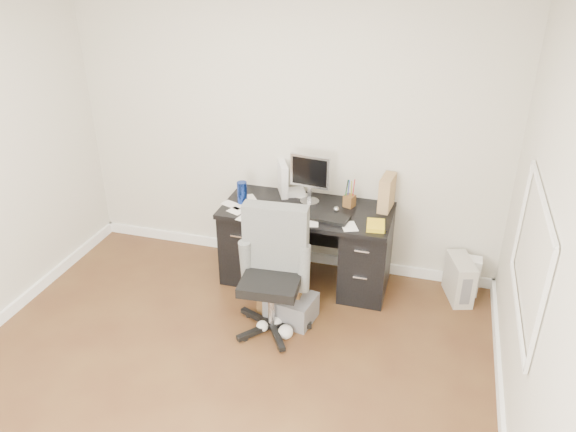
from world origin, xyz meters
name	(u,v)px	position (x,y,z in m)	size (l,w,h in m)	color
ground	(206,398)	(0.00, 0.00, 0.00)	(4.00, 4.00, 0.00)	#462716
room_shell	(194,182)	(0.03, 0.03, 1.66)	(4.02, 4.02, 2.71)	beige
desk	(306,243)	(0.30, 1.65, 0.40)	(1.50, 0.70, 0.75)	black
loose_papers	(284,208)	(0.10, 1.60, 0.75)	(1.10, 0.60, 0.00)	silver
lcd_monitor	(310,179)	(0.29, 1.78, 0.98)	(0.36, 0.21, 0.46)	#B1B1B5
keyboard	(320,216)	(0.45, 1.51, 0.76)	(0.50, 0.17, 0.03)	black
computer_mouse	(336,209)	(0.56, 1.65, 0.78)	(0.05, 0.05, 0.05)	#B1B1B5
travel_mug	(242,193)	(-0.29, 1.60, 0.85)	(0.09, 0.09, 0.20)	navy
white_binder	(283,178)	(0.01, 1.89, 0.90)	(0.12, 0.27, 0.31)	silver
magazine_file	(387,193)	(0.97, 1.85, 0.90)	(0.13, 0.26, 0.31)	olive
pen_cup	(350,193)	(0.65, 1.80, 0.88)	(0.11, 0.11, 0.26)	brown
yellow_book	(376,226)	(0.94, 1.47, 0.77)	(0.16, 0.20, 0.04)	yellow
paper_remote	(305,222)	(0.35, 1.39, 0.76)	(0.22, 0.18, 0.02)	silver
office_chair	(271,275)	(0.21, 0.87, 0.53)	(0.60, 0.60, 1.05)	#4F514F
pc_tower	(459,279)	(1.67, 1.76, 0.19)	(0.17, 0.39, 0.39)	beige
shopping_bag	(464,275)	(1.71, 1.85, 0.18)	(0.27, 0.19, 0.36)	white
wicker_basket	(284,288)	(0.22, 1.20, 0.19)	(0.38, 0.38, 0.38)	#523318
desk_printer	(291,307)	(0.33, 1.05, 0.11)	(0.38, 0.31, 0.22)	slate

